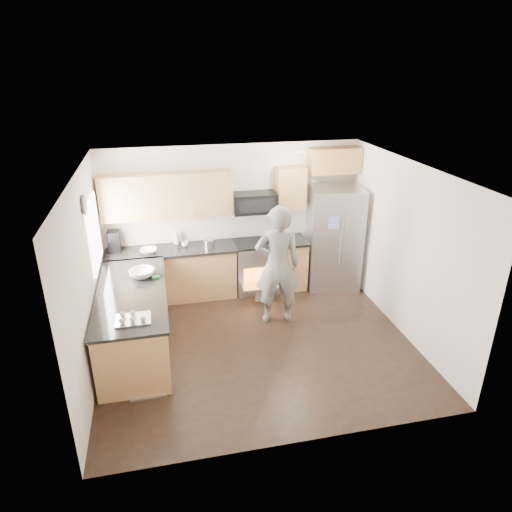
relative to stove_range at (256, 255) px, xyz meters
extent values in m
plane|color=black|center=(-0.35, -1.69, -0.68)|extent=(4.50, 4.50, 0.00)
cube|color=white|center=(-0.35, 0.31, 0.62)|extent=(4.50, 0.04, 2.60)
cube|color=white|center=(-0.35, -3.69, 0.62)|extent=(4.50, 0.04, 2.60)
cube|color=white|center=(-2.60, -1.69, 0.62)|extent=(0.04, 4.00, 2.60)
cube|color=white|center=(1.90, -1.69, 0.62)|extent=(0.04, 4.00, 2.60)
cube|color=white|center=(-0.35, -1.69, 1.92)|extent=(4.50, 4.00, 0.04)
cube|color=white|center=(-2.58, -0.69, 0.87)|extent=(0.04, 1.00, 1.00)
cylinder|color=#F2E1C2|center=(0.55, -0.59, 1.91)|extent=(0.14, 0.14, 0.02)
cylinder|color=#474754|center=(-2.57, -1.24, 1.47)|extent=(0.03, 0.26, 0.26)
cube|color=#BA844A|center=(-1.48, 0.01, -0.24)|extent=(2.15, 0.60, 0.87)
cube|color=black|center=(-1.48, 0.00, 0.23)|extent=(2.19, 0.64, 0.04)
cube|color=#BA844A|center=(0.65, 0.01, -0.24)|extent=(0.50, 0.60, 0.87)
cube|color=black|center=(0.65, 0.00, 0.23)|extent=(0.54, 0.64, 0.04)
cube|color=#BA844A|center=(-1.47, 0.14, 1.15)|extent=(2.16, 0.33, 0.74)
cube|color=#BA844A|center=(0.65, 0.14, 1.15)|extent=(0.50, 0.33, 0.74)
cube|color=#BA844A|center=(1.43, 0.14, 1.60)|extent=(0.90, 0.33, 0.44)
imported|color=white|center=(-1.85, -0.07, 0.28)|extent=(0.27, 0.27, 0.07)
imported|color=silver|center=(-1.37, 0.21, 0.38)|extent=(0.10, 0.10, 0.27)
imported|color=silver|center=(-1.23, 0.07, 0.29)|extent=(0.11, 0.11, 0.09)
cylinder|color=#B7B7BC|center=(-0.83, -0.02, 0.32)|extent=(0.20, 0.20, 0.13)
cube|color=black|center=(-2.40, 0.11, 0.43)|extent=(0.19, 0.23, 0.36)
cylinder|color=#B7B7BC|center=(0.69, 0.12, 0.28)|extent=(0.09, 0.09, 0.07)
cube|color=#BA844A|center=(-2.10, -1.44, -0.24)|extent=(0.90, 2.30, 0.87)
cube|color=black|center=(-2.10, -1.44, 0.23)|extent=(0.96, 2.36, 0.04)
imported|color=white|center=(-1.95, -1.00, 0.31)|extent=(0.37, 0.37, 0.11)
cube|color=green|center=(-1.75, -1.09, 0.26)|extent=(0.10, 0.07, 0.03)
cube|color=#B7B7BC|center=(-2.05, -2.24, 0.29)|extent=(0.43, 0.33, 0.09)
cube|color=#B7B7BC|center=(0.00, -0.01, -0.23)|extent=(0.76, 0.62, 0.90)
cube|color=black|center=(0.00, -0.01, 0.24)|extent=(0.76, 0.60, 0.03)
cube|color=orange|center=(0.00, -0.33, -0.28)|extent=(0.56, 0.02, 0.34)
cube|color=#B7B7BC|center=(0.00, -0.49, -0.36)|extent=(0.70, 0.34, 0.03)
cube|color=silver|center=(0.00, -0.54, -0.50)|extent=(0.24, 0.03, 0.28)
cube|color=black|center=(0.00, 0.11, 0.94)|extent=(0.76, 0.40, 0.34)
cube|color=#B7B7BC|center=(1.42, -0.14, 0.25)|extent=(1.02, 0.86, 1.86)
cylinder|color=#B7B7BC|center=(1.39, -0.50, 0.39)|extent=(0.02, 0.02, 1.01)
cylinder|color=#B7B7BC|center=(1.45, -0.50, 0.39)|extent=(0.02, 0.02, 1.01)
cube|color=pink|center=(1.62, -0.50, 0.18)|extent=(0.24, 0.05, 0.30)
cube|color=#91A4E8|center=(1.24, -0.50, 0.69)|extent=(0.18, 0.04, 0.22)
imported|color=gray|center=(0.10, -1.13, 0.29)|extent=(0.75, 0.54, 1.94)
cube|color=#B7B7BC|center=(-1.95, -2.46, -0.66)|extent=(0.46, 0.37, 0.03)
cylinder|color=silver|center=(-2.11, -2.46, -0.52)|extent=(0.02, 0.25, 0.25)
cylinder|color=silver|center=(-2.00, -2.46, -0.52)|extent=(0.02, 0.25, 0.25)
cylinder|color=silver|center=(-1.90, -2.45, -0.52)|extent=(0.02, 0.25, 0.25)
cylinder|color=silver|center=(-1.79, -2.45, -0.52)|extent=(0.02, 0.25, 0.25)
camera|label=1|loc=(-1.60, -7.32, 3.22)|focal=32.00mm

